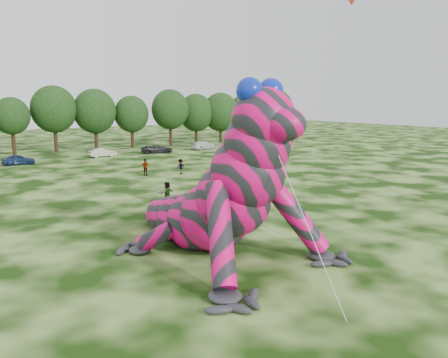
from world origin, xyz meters
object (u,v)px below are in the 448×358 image
at_px(tree_12, 132,122).
at_px(tree_11, 95,119).
at_px(car_7, 204,145).
at_px(spectator_2, 181,167).
at_px(tree_16, 244,117).
at_px(car_4, 19,160).
at_px(inflatable_gecko, 198,166).
at_px(car_5, 103,152).
at_px(tree_10, 54,119).
at_px(tree_14, 196,119).
at_px(tree_15, 221,118).
at_px(spectator_3, 145,167).
at_px(flying_kite, 345,12).
at_px(spectator_5, 167,193).
at_px(tree_17, 277,115).
at_px(car_6, 157,149).
at_px(tree_13, 170,118).
at_px(tree_9, 12,127).

bearing_deg(tree_12, tree_11, 175.82).
bearing_deg(car_7, spectator_2, 132.05).
bearing_deg(tree_16, car_4, -164.43).
bearing_deg(inflatable_gecko, car_5, 68.50).
height_order(tree_10, tree_14, tree_10).
distance_m(tree_15, spectator_3, 39.68).
height_order(flying_kite, tree_10, flying_kite).
bearing_deg(tree_15, tree_16, 12.93).
xyz_separation_m(tree_15, spectator_5, (-32.38, -41.01, -3.92)).
bearing_deg(tree_17, tree_10, 177.54).
relative_size(car_6, car_7, 0.99).
xyz_separation_m(tree_16, tree_17, (6.50, -2.71, 0.46)).
xyz_separation_m(tree_15, spectator_2, (-24.70, -29.08, -3.96)).
relative_size(tree_13, tree_15, 1.05).
xyz_separation_m(tree_12, tree_14, (13.45, 0.98, 0.21)).
relative_size(tree_9, tree_15, 0.90).
bearing_deg(tree_10, spectator_3, -84.40).
bearing_deg(spectator_2, car_4, -60.07).
bearing_deg(car_6, car_5, 98.70).
xyz_separation_m(inflatable_gecko, tree_10, (4.58, 52.33, 0.60)).
distance_m(tree_14, spectator_3, 37.00).
bearing_deg(car_5, tree_17, -77.33).
bearing_deg(tree_9, tree_17, -0.77).
xyz_separation_m(car_7, spectator_5, (-22.78, -31.70, 0.19)).
distance_m(tree_16, spectator_5, 58.12).
distance_m(spectator_5, spectator_3, 14.06).
bearing_deg(inflatable_gecko, tree_16, 41.45).
relative_size(inflatable_gecko, tree_14, 1.98).
relative_size(flying_kite, tree_16, 1.79).
xyz_separation_m(tree_9, tree_16, (44.38, 2.03, 0.35)).
height_order(tree_9, tree_11, tree_11).
xyz_separation_m(tree_10, car_4, (-7.49, -11.90, -4.58)).
xyz_separation_m(tree_14, tree_17, (18.49, -2.06, 0.45)).
bearing_deg(tree_11, tree_14, 1.54).
relative_size(tree_13, car_7, 2.07).
xyz_separation_m(tree_17, spectator_5, (-45.85, -39.90, -4.25)).
distance_m(tree_11, tree_14, 19.69).
height_order(tree_16, car_7, tree_16).
height_order(tree_15, car_5, tree_15).
xyz_separation_m(flying_kite, tree_12, (3.29, 49.19, -10.08)).
relative_size(tree_12, tree_15, 0.93).
bearing_deg(spectator_5, car_5, -118.29).
bearing_deg(car_5, car_6, -90.59).
relative_size(flying_kite, tree_11, 1.67).
relative_size(car_4, car_5, 1.02).
relative_size(spectator_2, spectator_3, 0.94).
xyz_separation_m(tree_16, spectator_5, (-39.35, -42.61, -3.79)).
bearing_deg(spectator_3, tree_10, 87.67).
bearing_deg(spectator_5, spectator_3, -125.39).
bearing_deg(tree_14, tree_9, -177.57).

